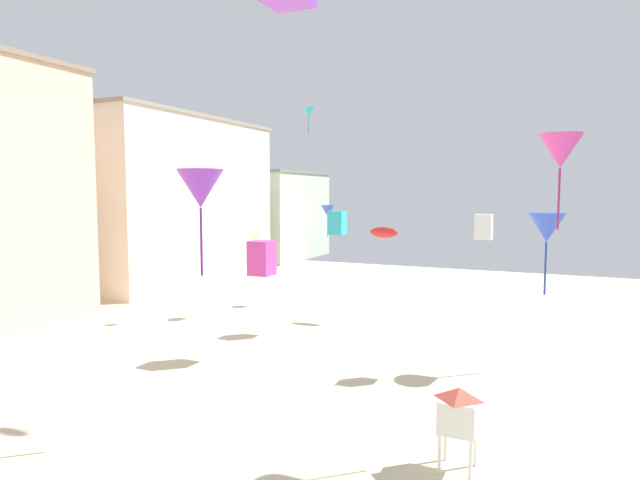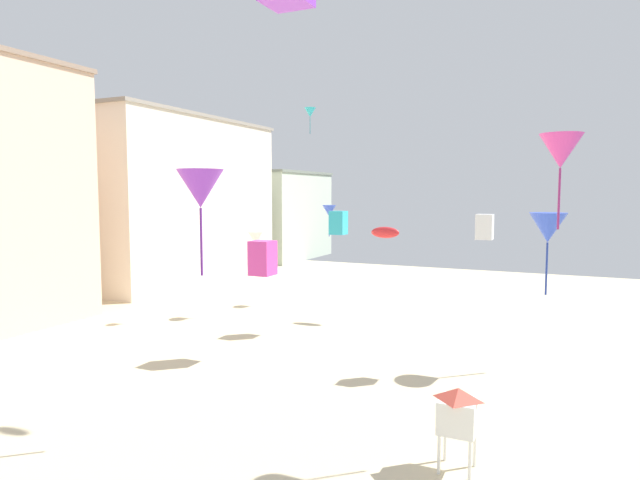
{
  "view_description": "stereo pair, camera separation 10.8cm",
  "coord_description": "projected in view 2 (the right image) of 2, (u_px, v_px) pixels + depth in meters",
  "views": [
    {
      "loc": [
        10.61,
        -0.46,
        8.35
      ],
      "look_at": [
        2.49,
        17.53,
        6.64
      ],
      "focal_mm": 30.7,
      "sensor_mm": 36.0,
      "label": 1
    },
    {
      "loc": [
        10.7,
        -0.42,
        8.35
      ],
      "look_at": [
        2.49,
        17.53,
        6.64
      ],
      "focal_mm": 30.7,
      "sensor_mm": 36.0,
      "label": 2
    }
  ],
  "objects": [
    {
      "name": "kite_white_delta",
      "position": [
        255.0,
        238.0,
        37.22
      ],
      "size": [
        1.1,
        1.1,
        2.5
      ],
      "color": "white"
    },
    {
      "name": "boardwalk_hotel_mid",
      "position": [
        146.0,
        199.0,
        53.81
      ],
      "size": [
        16.46,
        21.97,
        15.37
      ],
      "color": "silver",
      "rests_on": "ground"
    },
    {
      "name": "kite_magenta_box",
      "position": [
        263.0,
        258.0,
        27.53
      ],
      "size": [
        1.11,
        1.11,
        1.74
      ],
      "color": "#DB3D9E"
    },
    {
      "name": "kite_blue_delta",
      "position": [
        548.0,
        228.0,
        25.71
      ],
      "size": [
        1.72,
        1.72,
        3.91
      ],
      "color": "blue"
    },
    {
      "name": "kite_magenta_delta",
      "position": [
        561.0,
        151.0,
        17.5
      ],
      "size": [
        1.35,
        1.35,
        3.07
      ],
      "color": "#DB3D9E"
    },
    {
      "name": "kite_cyan_box",
      "position": [
        338.0,
        223.0,
        32.86
      ],
      "size": [
        0.9,
        0.9,
        1.41
      ],
      "color": "#2DB7CC"
    },
    {
      "name": "kite_blue_delta_2",
      "position": [
        329.0,
        211.0,
        41.46
      ],
      "size": [
        1.05,
        1.05,
        2.39
      ],
      "color": "blue"
    },
    {
      "name": "kite_cyan_delta",
      "position": [
        310.0,
        112.0,
        37.2
      ],
      "size": [
        0.78,
        0.78,
        1.77
      ],
      "color": "#2DB7CC"
    },
    {
      "name": "kite_red_parafoil",
      "position": [
        385.0,
        232.0,
        35.81
      ],
      "size": [
        1.9,
        0.53,
        0.74
      ],
      "color": "red"
    },
    {
      "name": "kite_white_box",
      "position": [
        485.0,
        227.0,
        25.35
      ],
      "size": [
        0.75,
        0.75,
        1.18
      ],
      "color": "white"
    },
    {
      "name": "boardwalk_hotel_far",
      "position": [
        252.0,
        214.0,
        71.74
      ],
      "size": [
        17.06,
        14.36,
        11.0
      ],
      "color": "#B7C6B2",
      "rests_on": "ground"
    },
    {
      "name": "lifeguard_stand",
      "position": [
        458.0,
        411.0,
        16.35
      ],
      "size": [
        1.1,
        1.1,
        2.55
      ],
      "rotation": [
        0.0,
        0.0,
        -0.35
      ],
      "color": "white",
      "rests_on": "ground"
    },
    {
      "name": "kite_purple_delta",
      "position": [
        200.0,
        189.0,
        18.39
      ],
      "size": [
        1.59,
        1.59,
        3.61
      ],
      "color": "purple"
    }
  ]
}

